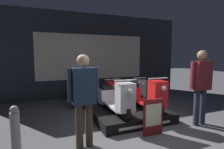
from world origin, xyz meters
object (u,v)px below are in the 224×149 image
scooter_backrow_1 (106,92)px  street_bollard (16,136)px  price_sign_board (153,117)px  scooter_backrow_0 (77,94)px  person_right_browsing (201,81)px  scooter_display_right (144,95)px  scooter_display_left (115,98)px  person_left_browsing (84,95)px  scooter_backrow_2 (131,89)px

scooter_backrow_1 → street_bollard: bearing=-129.9°
street_bollard → price_sign_board: bearing=1.9°
scooter_backrow_0 → street_bollard: street_bollard is taller
scooter_backrow_0 → person_right_browsing: person_right_browsing is taller
scooter_display_right → scooter_backrow_1: 1.88m
scooter_display_left → person_right_browsing: person_right_browsing is taller
scooter_backrow_1 → person_right_browsing: size_ratio=0.97×
person_left_browsing → person_right_browsing: size_ratio=0.94×
scooter_backrow_2 → person_right_browsing: 2.87m
scooter_display_left → scooter_backrow_0: scooter_display_left is taller
scooter_display_left → street_bollard: size_ratio=1.87×
scooter_display_left → scooter_backrow_0: (-0.58, 1.83, -0.23)m
scooter_display_left → scooter_backrow_1: (0.43, 1.83, -0.23)m
scooter_display_left → scooter_display_right: same height
scooter_backrow_2 → price_sign_board: (-1.03, -2.83, 0.03)m
scooter_backrow_0 → scooter_backrow_2: bearing=0.0°
scooter_backrow_0 → person_left_browsing: bearing=-98.1°
street_bollard → person_right_browsing: bearing=2.1°
scooter_display_left → price_sign_board: bearing=-67.7°
scooter_backrow_1 → scooter_display_right: bearing=-77.8°
person_left_browsing → street_bollard: bearing=-172.4°
scooter_display_left → scooter_backrow_1: size_ratio=1.00×
person_left_browsing → price_sign_board: size_ratio=2.20×
scooter_backrow_0 → scooter_backrow_2: 2.01m
person_left_browsing → person_right_browsing: (2.70, 0.00, 0.08)m
scooter_backrow_2 → person_left_browsing: 3.72m
price_sign_board → scooter_backrow_2: bearing=70.1°
scooter_backrow_0 → price_sign_board: scooter_backrow_0 is taller
scooter_backrow_2 → person_right_browsing: size_ratio=0.97×
scooter_display_right → street_bollard: scooter_display_right is taller
scooter_backrow_2 → price_sign_board: scooter_backrow_2 is taller
scooter_backrow_0 → person_right_browsing: (2.31, -2.77, 0.67)m
person_right_browsing → scooter_display_right: bearing=133.7°
street_bollard → scooter_display_right: bearing=21.0°
scooter_backrow_1 → scooter_backrow_0: bearing=180.0°
scooter_display_right → scooter_backrow_2: (0.61, 1.83, -0.23)m
scooter_display_left → scooter_backrow_2: size_ratio=1.00×
scooter_backrow_2 → person_left_browsing: (-2.41, -2.77, 0.59)m
scooter_backrow_0 → person_left_browsing: (-0.39, -2.77, 0.59)m
scooter_backrow_2 → scooter_display_left: bearing=-128.2°
scooter_display_left → price_sign_board: size_ratio=2.26×
scooter_display_right → person_right_browsing: 1.38m
scooter_backrow_2 → scooter_backrow_1: bearing=180.0°
scooter_backrow_1 → scooter_display_left: bearing=-103.3°
price_sign_board → street_bollard: street_bollard is taller
scooter_display_left → person_right_browsing: (1.73, -0.95, 0.44)m
price_sign_board → street_bollard: bearing=-178.1°
scooter_backrow_0 → street_bollard: (-1.43, -2.91, 0.10)m
scooter_display_left → street_bollard: bearing=-151.5°
scooter_backrow_0 → scooter_backrow_1: same height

